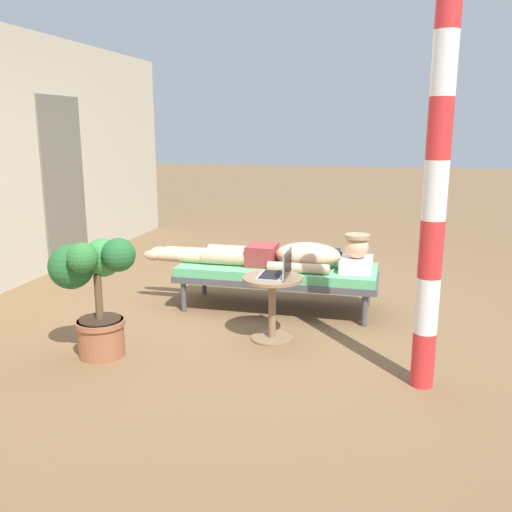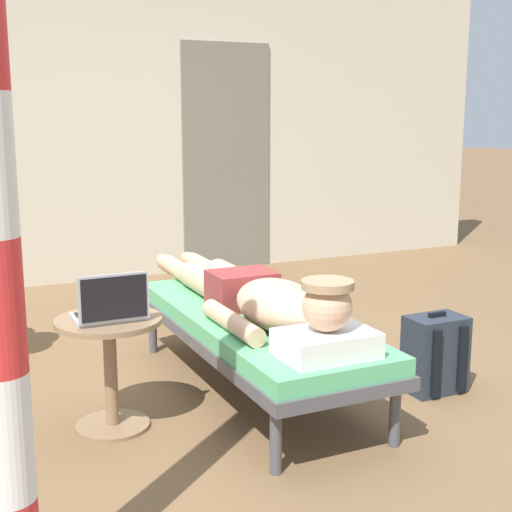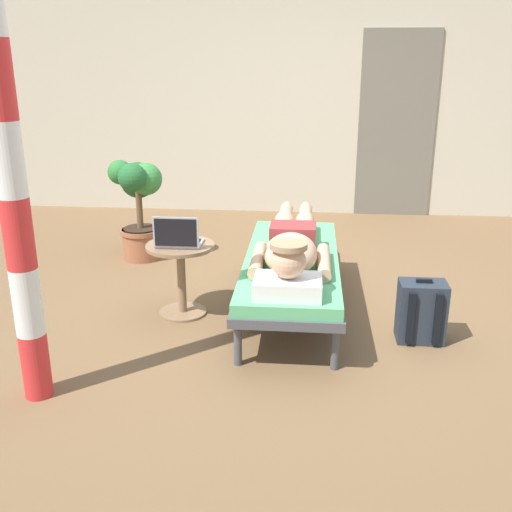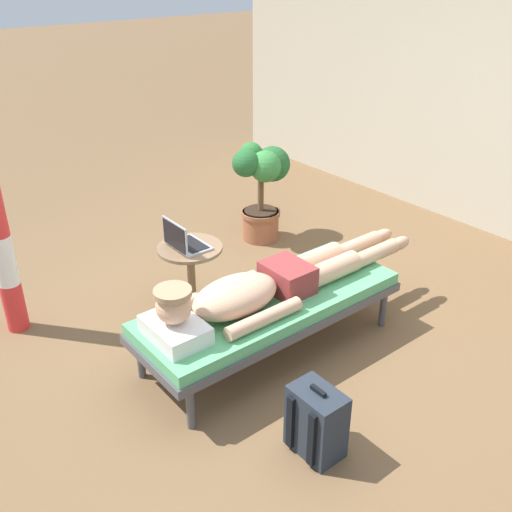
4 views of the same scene
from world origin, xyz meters
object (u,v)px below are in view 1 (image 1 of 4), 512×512
at_px(porch_post, 435,190).
at_px(laptop, 279,270).
at_px(backpack, 329,269).
at_px(side_table, 272,297).
at_px(person_reclining, 283,255).
at_px(potted_plant, 94,285).
at_px(lounge_chair, 277,273).

bearing_deg(porch_post, laptop, 62.63).
height_order(laptop, backpack, laptop).
relative_size(side_table, laptop, 1.69).
xyz_separation_m(laptop, backpack, (1.63, -0.22, -0.39)).
relative_size(person_reclining, potted_plant, 2.39).
bearing_deg(porch_post, backpack, 21.70).
bearing_deg(person_reclining, potted_plant, 141.09).
bearing_deg(lounge_chair, porch_post, -136.75).
height_order(side_table, potted_plant, potted_plant).
relative_size(backpack, potted_plant, 0.47).
xyz_separation_m(lounge_chair, potted_plant, (-1.41, 1.08, 0.20)).
bearing_deg(person_reclining, lounge_chair, 90.00).
distance_m(person_reclining, backpack, 0.97).
bearing_deg(potted_plant, lounge_chair, -37.59).
xyz_separation_m(side_table, laptop, (0.00, -0.05, 0.23)).
distance_m(lounge_chair, person_reclining, 0.18).
distance_m(lounge_chair, porch_post, 2.07).
relative_size(lounge_chair, backpack, 4.37).
xyz_separation_m(person_reclining, porch_post, (-1.34, -1.21, 0.78)).
distance_m(person_reclining, laptop, 0.79).
distance_m(backpack, porch_post, 2.60).
xyz_separation_m(person_reclining, backpack, (0.85, -0.33, -0.32)).
bearing_deg(lounge_chair, potted_plant, 142.41).
bearing_deg(side_table, lounge_chair, 8.72).
relative_size(lounge_chair, laptop, 5.98).
bearing_deg(side_table, porch_post, -116.31).
bearing_deg(porch_post, side_table, 63.69).
relative_size(laptop, potted_plant, 0.34).
height_order(person_reclining, potted_plant, potted_plant).
height_order(laptop, porch_post, porch_post).
bearing_deg(side_table, laptop, -90.00).
xyz_separation_m(lounge_chair, backpack, (0.85, -0.39, -0.15)).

